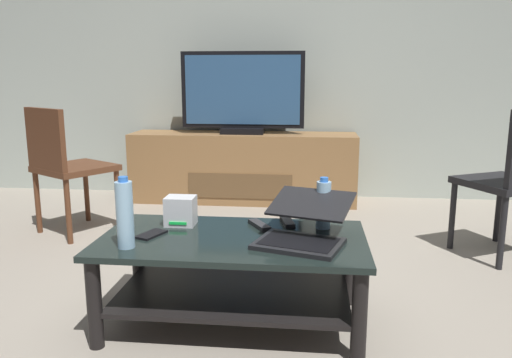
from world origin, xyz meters
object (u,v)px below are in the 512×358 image
object	(u,v)px
router_box	(181,211)
laptop	(304,227)
water_bottle_far	(323,204)
cell_phone	(151,234)
coffee_table	(233,264)
water_bottle_near	(125,214)
soundbar_remote	(259,225)
media_cabinet	(243,167)
television	(243,95)
tv_remote	(287,222)
side_chair	(65,163)

from	to	relation	value
router_box	laptop	bearing A→B (deg)	-17.22
water_bottle_far	cell_phone	size ratio (longest dim) A/B	1.66
cell_phone	coffee_table	bearing A→B (deg)	25.03
water_bottle_near	soundbar_remote	xyz separation A→B (m)	(0.50, 0.33, -0.13)
media_cabinet	television	distance (m)	0.62
coffee_table	cell_phone	world-z (taller)	cell_phone
router_box	water_bottle_far	size ratio (longest dim) A/B	0.57
coffee_table	media_cabinet	world-z (taller)	media_cabinet
coffee_table	laptop	distance (m)	0.35
media_cabinet	tv_remote	size ratio (longest dim) A/B	11.95
water_bottle_near	water_bottle_far	world-z (taller)	water_bottle_near
television	side_chair	xyz separation A→B (m)	(-1.06, -1.05, -0.42)
media_cabinet	laptop	size ratio (longest dim) A/B	3.92
media_cabinet	soundbar_remote	bearing A→B (deg)	-80.39
television	tv_remote	bearing A→B (deg)	-76.55
water_bottle_near	water_bottle_far	xyz separation A→B (m)	(0.78, 0.35, -0.03)
media_cabinet	tv_remote	xyz separation A→B (m)	(0.47, -1.99, 0.11)
laptop	tv_remote	world-z (taller)	laptop
laptop	water_bottle_far	world-z (taller)	water_bottle_far
television	cell_phone	world-z (taller)	television
laptop	water_bottle_near	xyz separation A→B (m)	(-0.70, -0.15, 0.07)
water_bottle_near	television	bearing A→B (deg)	86.40
laptop	cell_phone	distance (m)	0.65
laptop	router_box	world-z (taller)	laptop
cell_phone	tv_remote	size ratio (longest dim) A/B	0.88
media_cabinet	side_chair	bearing A→B (deg)	-134.82
side_chair	laptop	size ratio (longest dim) A/B	1.77
cell_phone	side_chair	bearing A→B (deg)	151.64
coffee_table	soundbar_remote	xyz separation A→B (m)	(0.10, 0.15, 0.13)
water_bottle_near	cell_phone	xyz separation A→B (m)	(0.05, 0.16, -0.13)
side_chair	television	bearing A→B (deg)	44.60
media_cabinet	router_box	xyz separation A→B (m)	(-0.01, -2.06, 0.17)
television	water_bottle_near	size ratio (longest dim) A/B	3.58
media_cabinet	router_box	size ratio (longest dim) A/B	14.40
water_bottle_near	soundbar_remote	distance (m)	0.61
coffee_table	soundbar_remote	bearing A→B (deg)	57.22
media_cabinet	tv_remote	distance (m)	2.05
coffee_table	laptop	bearing A→B (deg)	-4.43
side_chair	router_box	world-z (taller)	side_chair
router_box	cell_phone	bearing A→B (deg)	-116.97
media_cabinet	soundbar_remote	distance (m)	2.09
side_chair	router_box	size ratio (longest dim) A/B	6.51
television	cell_phone	size ratio (longest dim) A/B	7.34
side_chair	laptop	world-z (taller)	side_chair
soundbar_remote	television	bearing A→B (deg)	69.10
cell_phone	media_cabinet	bearing A→B (deg)	109.48
soundbar_remote	media_cabinet	bearing A→B (deg)	69.00
coffee_table	soundbar_remote	distance (m)	0.22
coffee_table	side_chair	xyz separation A→B (m)	(-1.31, 1.14, 0.22)
water_bottle_near	soundbar_remote	bearing A→B (deg)	33.39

